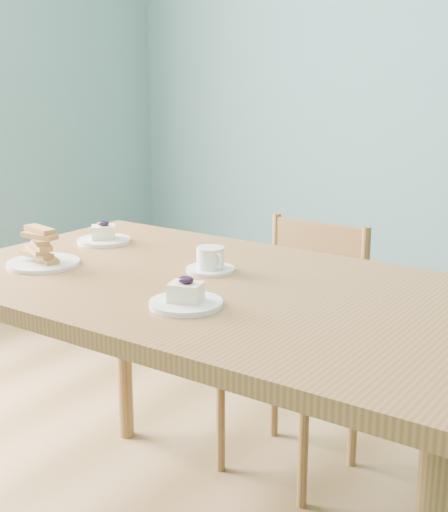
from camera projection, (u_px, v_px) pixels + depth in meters
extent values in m
cube|color=brown|center=(220.00, 291.00, 1.79)|extent=(1.50, 0.88, 0.04)
cylinder|color=brown|center=(123.00, 340.00, 2.55)|extent=(0.06, 0.06, 0.76)
cube|color=brown|center=(289.00, 361.00, 2.34)|extent=(0.41, 0.40, 0.04)
cylinder|color=brown|center=(221.00, 420.00, 2.37)|extent=(0.03, 0.03, 0.37)
cylinder|color=brown|center=(303.00, 452.00, 2.17)|extent=(0.03, 0.03, 0.37)
cylinder|color=brown|center=(274.00, 389.00, 2.60)|extent=(0.03, 0.03, 0.37)
cylinder|color=brown|center=(354.00, 415.00, 2.40)|extent=(0.03, 0.03, 0.37)
cylinder|color=brown|center=(276.00, 273.00, 2.51)|extent=(0.03, 0.03, 0.43)
cylinder|color=brown|center=(364.00, 292.00, 2.29)|extent=(0.03, 0.03, 0.43)
cube|color=brown|center=(319.00, 247.00, 2.37)|extent=(0.33, 0.05, 0.16)
cylinder|color=brown|center=(297.00, 302.00, 2.47)|extent=(0.01, 0.01, 0.25)
cylinder|color=brown|center=(317.00, 306.00, 2.42)|extent=(0.01, 0.01, 0.25)
cylinder|color=brown|center=(338.00, 311.00, 2.37)|extent=(0.01, 0.01, 0.25)
cylinder|color=silver|center=(186.00, 303.00, 1.61)|extent=(0.17, 0.17, 0.01)
cube|color=beige|center=(186.00, 292.00, 1.60)|extent=(0.09, 0.08, 0.04)
ellipsoid|color=black|center=(186.00, 280.00, 1.59)|extent=(0.04, 0.04, 0.02)
sphere|color=black|center=(190.00, 280.00, 1.59)|extent=(0.01, 0.01, 0.01)
sphere|color=black|center=(185.00, 279.00, 1.60)|extent=(0.01, 0.01, 0.01)
sphere|color=black|center=(184.00, 281.00, 1.58)|extent=(0.01, 0.01, 0.01)
cylinder|color=silver|center=(104.00, 240.00, 2.20)|extent=(0.16, 0.16, 0.01)
cube|color=beige|center=(104.00, 232.00, 2.20)|extent=(0.09, 0.09, 0.04)
ellipsoid|color=black|center=(103.00, 223.00, 2.19)|extent=(0.03, 0.03, 0.02)
sphere|color=black|center=(107.00, 224.00, 2.19)|extent=(0.01, 0.01, 0.01)
sphere|color=black|center=(103.00, 223.00, 2.20)|extent=(0.01, 0.01, 0.01)
sphere|color=black|center=(102.00, 224.00, 2.18)|extent=(0.01, 0.01, 0.01)
cylinder|color=silver|center=(210.00, 269.00, 1.89)|extent=(0.13, 0.13, 0.01)
cylinder|color=silver|center=(210.00, 258.00, 1.88)|extent=(0.10, 0.10, 0.06)
cylinder|color=#9C6845|center=(210.00, 249.00, 1.88)|extent=(0.06, 0.06, 0.00)
torus|color=silver|center=(218.00, 261.00, 1.85)|extent=(0.04, 0.03, 0.04)
cylinder|color=silver|center=(43.00, 263.00, 1.95)|extent=(0.20, 0.20, 0.01)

